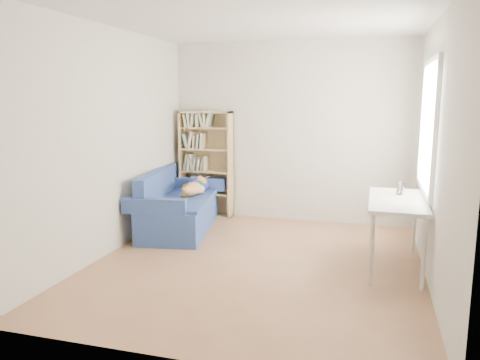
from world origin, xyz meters
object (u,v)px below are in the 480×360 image
bookshelf (206,168)px  pen_cup (400,189)px  desk (397,206)px  sofa (178,207)px

bookshelf → pen_cup: bearing=-25.0°
bookshelf → desk: 3.11m
bookshelf → desk: (2.70, -1.55, -0.06)m
sofa → desk: bearing=-24.0°
bookshelf → pen_cup: 3.02m
desk → pen_cup: (0.04, 0.27, 0.13)m
sofa → pen_cup: size_ratio=11.94×
sofa → pen_cup: (2.85, -0.46, 0.49)m
sofa → bookshelf: 0.93m
desk → sofa: bearing=165.6°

